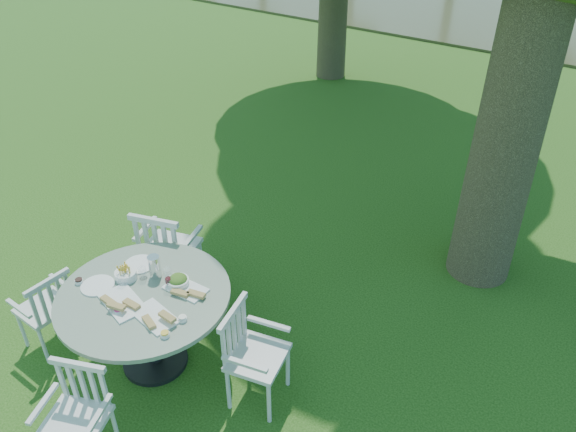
% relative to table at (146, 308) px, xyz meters
% --- Properties ---
extents(ground, '(140.00, 140.00, 0.00)m').
position_rel_table_xyz_m(ground, '(0.36, 1.32, -0.64)').
color(ground, '#153B0C').
rests_on(ground, ground).
extents(table, '(1.40, 1.40, 0.79)m').
position_rel_table_xyz_m(table, '(0.00, 0.00, 0.00)').
color(table, black).
rests_on(table, ground).
extents(chair_ne, '(0.51, 0.53, 0.89)m').
position_rel_table_xyz_m(chair_ne, '(0.88, 0.21, -0.12)').
color(chair_ne, silver).
rests_on(chair_ne, ground).
extents(chair_nw, '(0.62, 0.59, 0.99)m').
position_rel_table_xyz_m(chair_nw, '(-0.53, 0.73, -0.06)').
color(chair_nw, silver).
rests_on(chair_nw, ground).
extents(chair_sw, '(0.40, 0.43, 0.82)m').
position_rel_table_xyz_m(chair_sw, '(-0.85, -0.36, -0.16)').
color(chair_sw, silver).
rests_on(chair_sw, ground).
extents(chair_se, '(0.54, 0.52, 0.84)m').
position_rel_table_xyz_m(chair_se, '(0.23, -0.88, -0.15)').
color(chair_se, silver).
rests_on(chair_se, ground).
extents(tableware, '(1.08, 0.72, 0.20)m').
position_rel_table_xyz_m(tableware, '(-0.04, 0.07, 0.19)').
color(tableware, white).
rests_on(tableware, table).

